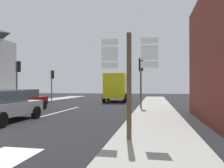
% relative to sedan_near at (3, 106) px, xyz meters
% --- Properties ---
extents(ground_plane, '(80.00, 80.00, 0.00)m').
position_rel_sedan_near_xyz_m(ground_plane, '(0.83, 6.07, -0.76)').
color(ground_plane, black).
extents(sidewalk_right, '(2.60, 44.00, 0.14)m').
position_rel_sedan_near_xyz_m(sidewalk_right, '(6.97, 4.07, -0.69)').
color(sidewalk_right, gray).
rests_on(sidewalk_right, ground).
extents(lane_centre_stripe, '(0.16, 12.00, 0.01)m').
position_rel_sedan_near_xyz_m(lane_centre_stripe, '(0.83, 2.07, -0.75)').
color(lane_centre_stripe, silver).
rests_on(lane_centre_stripe, ground).
extents(sedan_near, '(1.97, 4.20, 1.47)m').
position_rel_sedan_near_xyz_m(sedan_near, '(0.00, 0.00, 0.00)').
color(sedan_near, '#B7BABF').
rests_on(sedan_near, ground).
extents(sedan_far, '(2.12, 4.27, 1.47)m').
position_rel_sedan_near_xyz_m(sedan_far, '(-1.95, 4.64, 0.00)').
color(sedan_far, maroon).
rests_on(sedan_far, ground).
extents(delivery_truck, '(2.79, 5.14, 3.05)m').
position_rel_sedan_near_xyz_m(delivery_truck, '(2.67, 15.37, 0.89)').
color(delivery_truck, yellow).
rests_on(delivery_truck, ground).
extents(route_sign_post, '(1.66, 0.14, 3.20)m').
position_rel_sedan_near_xyz_m(route_sign_post, '(6.20, -2.87, 1.15)').
color(route_sign_post, brown).
rests_on(route_sign_post, ground).
extents(traffic_light_far_left, '(0.30, 0.49, 3.47)m').
position_rel_sedan_near_xyz_m(traffic_light_far_left, '(-4.31, 14.06, 1.81)').
color(traffic_light_far_left, '#47474C').
rests_on(traffic_light_far_left, ground).
extents(traffic_light_near_left, '(0.30, 0.49, 3.79)m').
position_rel_sedan_near_xyz_m(traffic_light_near_left, '(-4.31, 7.65, 2.04)').
color(traffic_light_near_left, '#47474C').
rests_on(traffic_light_near_left, ground).
extents(traffic_light_near_right, '(0.30, 0.49, 3.68)m').
position_rel_sedan_near_xyz_m(traffic_light_near_right, '(5.97, 6.80, 1.96)').
color(traffic_light_near_right, '#47474C').
rests_on(traffic_light_near_right, ground).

